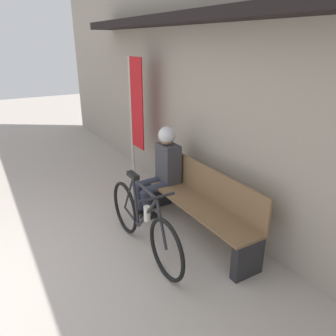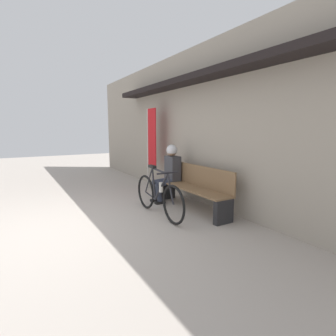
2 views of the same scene
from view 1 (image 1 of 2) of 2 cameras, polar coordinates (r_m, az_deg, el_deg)
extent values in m
cube|color=#9E9384|center=(4.06, 9.91, 11.79)|extent=(12.00, 0.12, 3.20)
cube|color=black|center=(3.84, 7.30, 24.85)|extent=(6.60, 0.44, 0.12)
cube|color=brown|center=(3.97, 5.00, -6.20)|extent=(1.90, 0.42, 0.03)
cube|color=brown|center=(3.98, 7.39, -2.77)|extent=(1.90, 0.03, 0.40)
cube|color=#232326|center=(4.74, -1.37, -4.25)|extent=(0.10, 0.36, 0.41)
cube|color=#232326|center=(3.51, 13.68, -15.09)|extent=(0.10, 0.36, 0.41)
torus|color=black|center=(4.10, -7.52, -6.83)|extent=(0.65, 0.04, 0.65)
torus|color=black|center=(3.32, -0.30, -14.02)|extent=(0.65, 0.04, 0.65)
cylinder|color=#232328|center=(3.43, -4.17, -3.45)|extent=(0.55, 0.03, 0.07)
cylinder|color=#232328|center=(3.52, -3.68, -7.93)|extent=(0.47, 0.03, 0.55)
cylinder|color=#232328|center=(3.73, -5.62, -5.92)|extent=(0.13, 0.03, 0.57)
cylinder|color=#232328|center=(3.96, -6.37, -8.36)|extent=(0.39, 0.03, 0.09)
cylinder|color=#232328|center=(3.87, -6.86, -4.40)|extent=(0.30, 0.02, 0.52)
cylinder|color=#232328|center=(3.26, -1.13, -9.82)|extent=(0.21, 0.03, 0.48)
cube|color=black|center=(3.64, -6.13, -1.29)|extent=(0.20, 0.07, 0.05)
cylinder|color=#232328|center=(3.21, -1.97, -5.16)|extent=(0.03, 0.40, 0.03)
cylinder|color=beige|center=(3.52, -3.68, -7.93)|extent=(0.07, 0.07, 0.17)
cylinder|color=#2D3342|center=(4.52, -3.17, -2.51)|extent=(0.11, 0.39, 0.13)
cylinder|color=#2D3342|center=(4.54, -4.96, -5.13)|extent=(0.11, 0.17, 0.38)
cube|color=black|center=(4.64, -4.54, -7.35)|extent=(0.10, 0.22, 0.06)
cylinder|color=#2D3342|center=(4.36, -1.95, -3.43)|extent=(0.11, 0.39, 0.13)
cylinder|color=#2D3342|center=(4.37, -3.80, -6.15)|extent=(0.11, 0.17, 0.38)
cube|color=black|center=(4.49, -3.40, -8.42)|extent=(0.10, 0.22, 0.06)
cube|color=#38383D|center=(4.44, 0.03, 0.88)|extent=(0.34, 0.22, 0.53)
sphere|color=#9E7556|center=(4.32, -0.20, 5.36)|extent=(0.20, 0.20, 0.20)
sphere|color=silver|center=(4.31, -0.20, 5.74)|extent=(0.23, 0.23, 0.23)
cylinder|color=#B7B2A8|center=(5.49, -6.34, 8.17)|extent=(0.05, 0.05, 2.03)
cube|color=red|center=(5.23, -5.43, 11.00)|extent=(0.40, 0.02, 1.41)
camera|label=2|loc=(1.54, -172.87, -48.43)|focal=28.00mm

